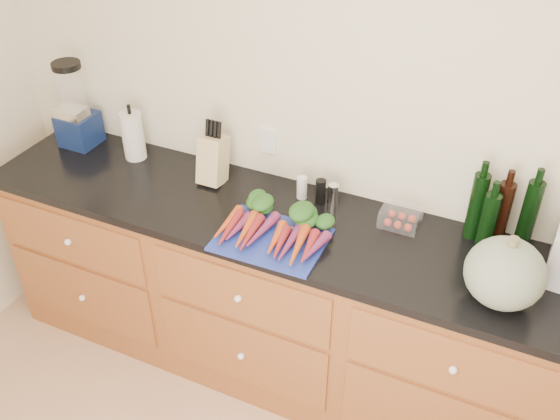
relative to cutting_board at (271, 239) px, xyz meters
The scene contains 14 objects.
wall_back 0.71m from the cutting_board, 52.59° to the left, with size 4.10×0.05×2.60m, color beige.
cabinets 0.64m from the cutting_board, 22.80° to the left, with size 3.60×0.64×0.90m.
countertop 0.40m from the cutting_board, 23.34° to the left, with size 3.64×0.62×0.04m, color black.
cutting_board is the anchor object (origin of this frame).
carrots 0.05m from the cutting_board, 90.00° to the left, with size 0.45×0.33×0.06m.
squash 0.91m from the cutting_board, ahead, with size 0.29×0.29×0.26m, color slate.
blender_appliance 1.29m from the cutting_board, 165.58° to the left, with size 0.17×0.17×0.44m.
paper_towel 0.96m from the cutting_board, 160.40° to the left, with size 0.11×0.11×0.24m, color silver.
knife_block 0.54m from the cutting_board, 145.68° to the left, with size 0.11×0.11×0.22m, color tan.
grinder_salt 0.34m from the cutting_board, 91.44° to the left, with size 0.05×0.05×0.11m, color silver.
grinder_pepper 0.35m from the cutting_board, 76.59° to the left, with size 0.05×0.05×0.12m, color black.
canister_chrome 0.37m from the cutting_board, 67.55° to the left, with size 0.05×0.05×0.11m, color white.
tomato_box 0.56m from the cutting_board, 36.22° to the left, with size 0.17×0.13×0.08m, color white.
bottles 0.92m from the cutting_board, 23.96° to the left, with size 0.26×0.13×0.32m.
Camera 1 is at (0.50, -0.67, 2.55)m, focal length 40.00 mm.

